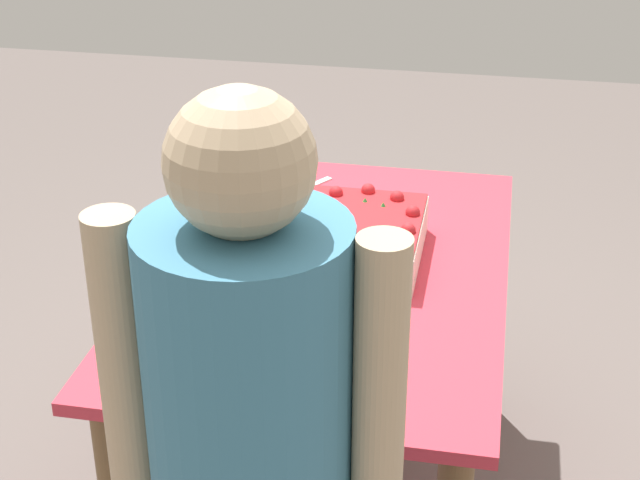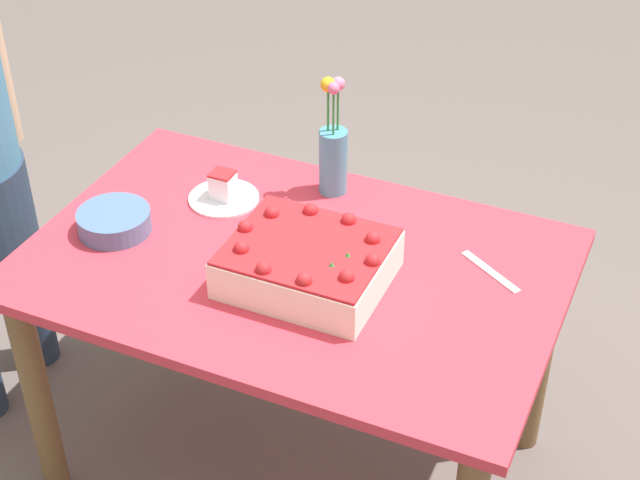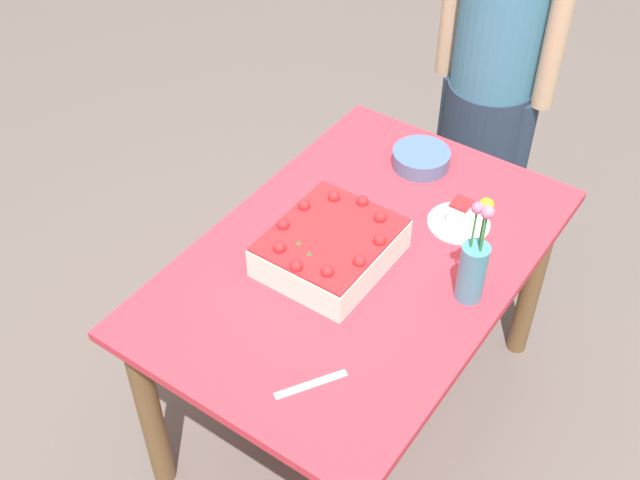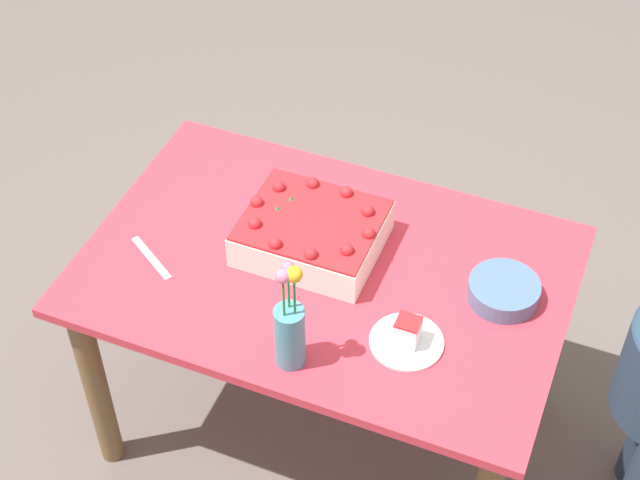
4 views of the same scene
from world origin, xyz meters
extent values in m
plane|color=#655A56|center=(0.00, 0.00, 0.00)|extent=(8.00, 8.00, 0.00)
cube|color=#D23343|center=(0.00, 0.00, 0.72)|extent=(1.30, 0.85, 0.03)
cylinder|color=brown|center=(-0.57, -0.35, 0.35)|extent=(0.07, 0.07, 0.70)
cylinder|color=brown|center=(-0.57, 0.35, 0.35)|extent=(0.07, 0.07, 0.70)
cylinder|color=brown|center=(0.57, 0.35, 0.35)|extent=(0.07, 0.07, 0.70)
cube|color=white|center=(-0.06, 0.06, 0.78)|extent=(0.37, 0.31, 0.10)
cube|color=red|center=(-0.06, 0.06, 0.83)|extent=(0.36, 0.30, 0.01)
sphere|color=red|center=(0.10, 0.06, 0.84)|extent=(0.04, 0.04, 0.04)
sphere|color=red|center=(0.07, 0.14, 0.84)|extent=(0.04, 0.04, 0.04)
sphere|color=red|center=(-0.01, 0.19, 0.84)|extent=(0.04, 0.04, 0.04)
sphere|color=red|center=(-0.11, 0.19, 0.84)|extent=(0.04, 0.04, 0.04)
sphere|color=red|center=(-0.20, 0.14, 0.84)|extent=(0.04, 0.04, 0.04)
sphere|color=red|center=(-0.23, 0.06, 0.84)|extent=(0.04, 0.04, 0.04)
sphere|color=red|center=(-0.20, -0.02, 0.84)|extent=(0.04, 0.04, 0.04)
sphere|color=red|center=(-0.11, -0.07, 0.84)|extent=(0.04, 0.04, 0.04)
sphere|color=red|center=(-0.01, -0.07, 0.84)|extent=(0.04, 0.04, 0.04)
sphere|color=red|center=(0.07, -0.02, 0.84)|extent=(0.04, 0.04, 0.04)
cone|color=#2D8438|center=(-0.15, 0.11, 0.84)|extent=(0.02, 0.02, 0.02)
cone|color=#2D8438|center=(-0.17, 0.06, 0.84)|extent=(0.02, 0.02, 0.02)
cylinder|color=white|center=(0.28, -0.17, 0.73)|extent=(0.19, 0.19, 0.01)
cube|color=white|center=(0.28, -0.17, 0.77)|extent=(0.06, 0.06, 0.07)
cube|color=red|center=(0.28, -0.17, 0.81)|extent=(0.06, 0.06, 0.01)
cube|color=silver|center=(-0.45, -0.15, 0.73)|extent=(0.17, 0.12, 0.00)
cylinder|color=teal|center=(0.04, -0.33, 0.82)|extent=(0.08, 0.08, 0.18)
cylinder|color=#2D8438|center=(0.05, -0.33, 0.98)|extent=(0.01, 0.01, 0.13)
sphere|color=gold|center=(0.05, -0.33, 1.04)|extent=(0.04, 0.04, 0.04)
cylinder|color=#2D8438|center=(0.03, -0.31, 0.98)|extent=(0.01, 0.01, 0.13)
sphere|color=#D5658D|center=(0.03, -0.31, 1.04)|extent=(0.03, 0.03, 0.03)
cylinder|color=#2D8438|center=(0.03, -0.34, 0.98)|extent=(0.01, 0.01, 0.13)
sphere|color=pink|center=(0.03, -0.34, 1.04)|extent=(0.04, 0.04, 0.04)
cylinder|color=#4D6B95|center=(0.47, 0.07, 0.76)|extent=(0.19, 0.19, 0.06)
camera|label=1|loc=(2.06, 0.37, 1.86)|focal=55.00mm
camera|label=2|loc=(-0.83, 1.71, 2.17)|focal=55.00mm
camera|label=3|loc=(-1.42, -0.85, 2.33)|focal=45.00mm
camera|label=4|loc=(0.67, -1.69, 2.64)|focal=55.00mm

